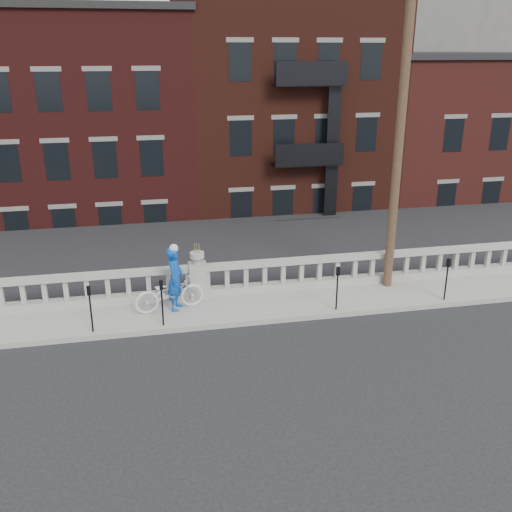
{
  "coord_description": "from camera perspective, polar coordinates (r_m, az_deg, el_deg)",
  "views": [
    {
      "loc": [
        -1.53,
        -12.53,
        7.5
      ],
      "look_at": [
        1.7,
        3.2,
        1.64
      ],
      "focal_mm": 40.0,
      "sensor_mm": 36.0,
      "label": 1
    }
  ],
  "objects": [
    {
      "name": "lower_level",
      "position": [
        35.97,
        -8.34,
        12.05
      ],
      "size": [
        80.0,
        44.0,
        20.8
      ],
      "color": "#605E59",
      "rests_on": "ground"
    },
    {
      "name": "sidewalk",
      "position": [
        17.29,
        -5.41,
        -5.5
      ],
      "size": [
        32.0,
        2.2,
        0.15
      ],
      "primitive_type": "cube",
      "color": "gray",
      "rests_on": "ground"
    },
    {
      "name": "planter_pedestal",
      "position": [
        17.85,
        -5.84,
        -2.02
      ],
      "size": [
        0.55,
        0.55,
        1.76
      ],
      "color": "gray",
      "rests_on": "sidewalk"
    },
    {
      "name": "ground",
      "position": [
        14.69,
        -4.05,
        -10.73
      ],
      "size": [
        120.0,
        120.0,
        0.0
      ],
      "primitive_type": "plane",
      "color": "black",
      "rests_on": "ground"
    },
    {
      "name": "balustrade",
      "position": [
        17.92,
        -5.82,
        -2.58
      ],
      "size": [
        28.0,
        0.34,
        1.03
      ],
      "color": "gray",
      "rests_on": "sidewalk"
    },
    {
      "name": "bicycle",
      "position": [
        17.11,
        -8.66,
        -3.63
      ],
      "size": [
        2.19,
        1.15,
        1.1
      ],
      "primitive_type": "imported",
      "rotation": [
        0.0,
        0.0,
        1.78
      ],
      "color": "silver",
      "rests_on": "sidewalk"
    },
    {
      "name": "parking_meter_a",
      "position": [
        16.14,
        -16.26,
        -4.59
      ],
      "size": [
        0.1,
        0.09,
        1.36
      ],
      "color": "black",
      "rests_on": "sidewalk"
    },
    {
      "name": "parking_meter_c",
      "position": [
        16.96,
        8.14,
        -2.73
      ],
      "size": [
        0.1,
        0.09,
        1.36
      ],
      "color": "black",
      "rests_on": "sidewalk"
    },
    {
      "name": "parking_meter_d",
      "position": [
        18.41,
        18.56,
        -1.76
      ],
      "size": [
        0.1,
        0.09,
        1.36
      ],
      "color": "black",
      "rests_on": "sidewalk"
    },
    {
      "name": "utility_pole",
      "position": [
        18.03,
        14.22,
        12.23
      ],
      "size": [
        1.6,
        0.28,
        10.0
      ],
      "color": "#422D1E",
      "rests_on": "sidewalk"
    },
    {
      "name": "parking_meter_b",
      "position": [
        16.06,
        -9.4,
        -4.14
      ],
      "size": [
        0.1,
        0.09,
        1.36
      ],
      "color": "black",
      "rests_on": "sidewalk"
    },
    {
      "name": "cyclist",
      "position": [
        16.97,
        -8.07,
        -2.27
      ],
      "size": [
        0.67,
        0.82,
        1.94
      ],
      "primitive_type": "imported",
      "rotation": [
        0.0,
        0.0,
        1.24
      ],
      "color": "#0B45AE",
      "rests_on": "sidewalk"
    }
  ]
}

